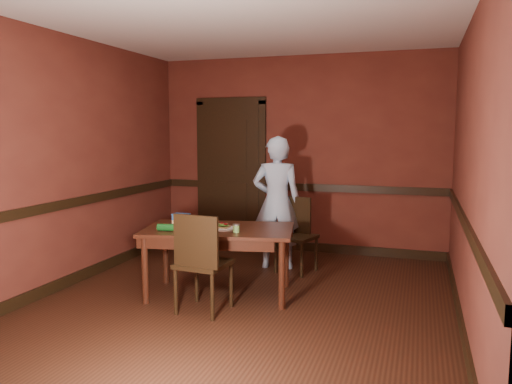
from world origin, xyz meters
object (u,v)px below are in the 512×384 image
Objects in this scene: chair_near at (204,262)px; person at (277,203)px; food_tub at (181,217)px; dining_table at (219,262)px; sandwich_plate at (224,228)px; cheese_saucer at (180,223)px; chair_far at (296,235)px; sauce_jar at (236,228)px.

person is (0.23, 1.67, 0.34)m from chair_near.
dining_table is at bearing -24.85° from food_tub.
cheese_saucer is at bearing 175.26° from sandwich_plate.
chair_far is 1.25m from sandwich_plate.
food_tub is at bearing 152.82° from sauce_jar.
person is 1.25m from food_tub.
person is at bearing 88.90° from sauce_jar.
sauce_jar is at bearing -42.53° from dining_table.
cheese_saucer is (-0.44, -0.00, 0.37)m from dining_table.
chair_near is 0.99m from food_tub.
chair_near reaches higher than sandwich_plate.
cheese_saucer is at bearing -39.20° from chair_near.
chair_near reaches higher than sauce_jar.
cheese_saucer is at bearing 168.24° from sauce_jar.
person is 9.12× the size of cheese_saucer.
chair_near is 0.71m from cheese_saucer.
sauce_jar is (-0.03, -1.34, -0.07)m from person.
sandwich_plate reaches higher than dining_table.
sauce_jar reaches higher than dining_table.
sandwich_plate reaches higher than cheese_saucer.
sandwich_plate is 3.05× the size of sauce_jar.
sauce_jar is (0.20, 0.32, 0.27)m from chair_near.
chair_far is 3.56× the size of sandwich_plate.
dining_table is 0.49m from chair_near.
sauce_jar reaches higher than sandwich_plate.
person is 1.40m from cheese_saucer.
chair_near is 0.58× the size of person.
sandwich_plate is at bearing -96.46° from chair_far.
sandwich_plate is (0.03, 0.42, 0.25)m from chair_near.
cheese_saucer is at bearing -65.28° from food_tub.
cheese_saucer is (-0.68, 0.14, -0.02)m from sauce_jar.
person is 8.95× the size of food_tub.
chair_near is 0.49m from sandwich_plate.
sandwich_plate is 0.20m from sauce_jar.
person reaches higher than sauce_jar.
sauce_jar is 0.70m from cheese_saucer.
person is at bearing -92.77° from chair_near.
dining_table is 8.42× the size of cheese_saucer.
sauce_jar is 0.46× the size of cheese_saucer.
chair_near is at bearing -91.62° from chair_far.
dining_table is 0.38m from sandwich_plate.
dining_table is at bearing -100.45° from chair_far.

